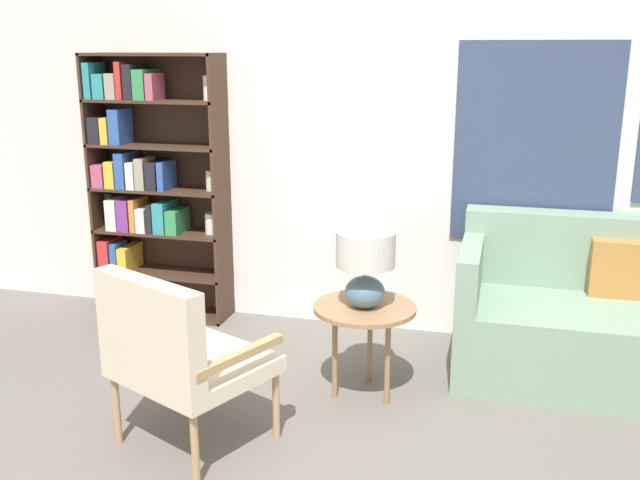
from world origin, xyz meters
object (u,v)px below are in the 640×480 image
at_px(armchair, 175,350).
at_px(couch, 620,323).
at_px(bookshelf, 145,186).
at_px(table_lamp, 365,262).
at_px(side_table, 365,314).

xyz_separation_m(armchair, couch, (2.15, 1.39, -0.18)).
xyz_separation_m(bookshelf, armchair, (1.02, -1.66, -0.42)).
xyz_separation_m(bookshelf, table_lamp, (1.76, -0.88, -0.16)).
distance_m(side_table, table_lamp, 0.31).
height_order(armchair, table_lamp, table_lamp).
bearing_deg(table_lamp, armchair, -133.64).
relative_size(couch, side_table, 3.27).
relative_size(armchair, couch, 0.49).
relative_size(armchair, side_table, 1.60).
relative_size(bookshelf, couch, 1.01).
bearing_deg(side_table, armchair, -132.89).
height_order(couch, table_lamp, table_lamp).
xyz_separation_m(couch, side_table, (-1.40, -0.59, 0.14)).
bearing_deg(side_table, bookshelf, 153.95).
bearing_deg(side_table, couch, 22.74).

